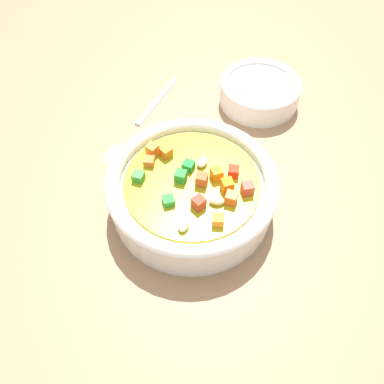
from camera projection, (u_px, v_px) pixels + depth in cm
name	position (u px, v px, depth cm)	size (l,w,h in cm)	color
ground_plane	(192.00, 208.00, 51.76)	(140.00, 140.00, 2.00)	#9E754F
soup_bowl_main	(192.00, 190.00, 48.49)	(20.95, 20.95, 6.27)	white
spoon	(141.00, 118.00, 59.96)	(17.32, 14.07, 0.89)	silver
side_bowl_small	(260.00, 91.00, 61.22)	(12.46, 12.46, 3.97)	white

